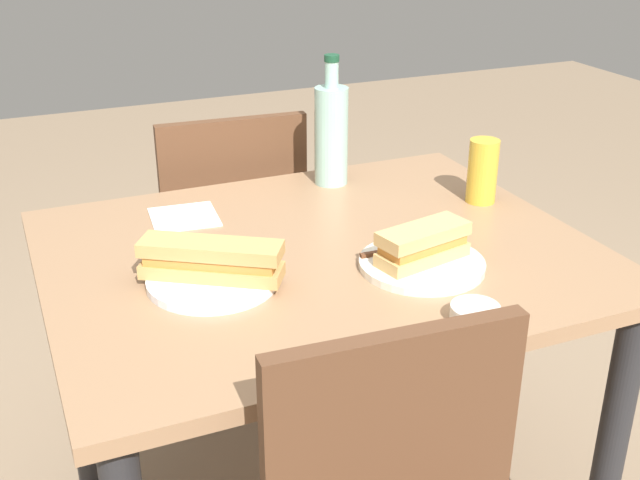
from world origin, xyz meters
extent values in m
cube|color=#997251|center=(0.00, 0.00, 0.72)|extent=(1.06, 0.86, 0.03)
cylinder|color=#262628|center=(0.47, -0.37, 0.35)|extent=(0.06, 0.06, 0.70)
cylinder|color=#262628|center=(-0.47, 0.37, 0.35)|extent=(0.06, 0.06, 0.70)
cylinder|color=#262628|center=(0.47, 0.37, 0.35)|extent=(0.06, 0.06, 0.70)
cube|color=brown|center=(0.00, 0.71, 0.45)|extent=(0.43, 0.43, 0.02)
cube|color=brown|center=(-0.01, 0.53, 0.66)|extent=(0.38, 0.06, 0.40)
cylinder|color=brown|center=(0.19, 0.88, 0.22)|extent=(0.04, 0.04, 0.44)
cylinder|color=brown|center=(-0.17, 0.90, 0.22)|extent=(0.04, 0.04, 0.44)
cylinder|color=brown|center=(0.17, 0.52, 0.22)|extent=(0.04, 0.04, 0.44)
cylinder|color=brown|center=(-0.19, 0.54, 0.22)|extent=(0.04, 0.04, 0.44)
cube|color=brown|center=(-0.11, -0.53, 0.66)|extent=(0.38, 0.05, 0.40)
cylinder|color=white|center=(-0.24, -0.06, 0.74)|extent=(0.24, 0.24, 0.01)
cube|color=tan|center=(-0.24, -0.06, 0.76)|extent=(0.25, 0.20, 0.02)
cube|color=#CC8438|center=(-0.24, -0.06, 0.78)|extent=(0.23, 0.18, 0.02)
cube|color=tan|center=(-0.24, -0.06, 0.80)|extent=(0.25, 0.20, 0.02)
cube|color=silver|center=(-0.17, -0.03, 0.75)|extent=(0.10, 0.05, 0.00)
cube|color=#59331E|center=(-0.25, 0.00, 0.75)|extent=(0.08, 0.04, 0.01)
cylinder|color=silver|center=(0.14, -0.15, 0.74)|extent=(0.24, 0.24, 0.01)
cube|color=tan|center=(0.14, -0.15, 0.76)|extent=(0.19, 0.11, 0.02)
cube|color=#CC8438|center=(0.14, -0.15, 0.78)|extent=(0.18, 0.10, 0.02)
cube|color=tan|center=(0.14, -0.15, 0.80)|extent=(0.19, 0.11, 0.02)
cube|color=silver|center=(0.17, -0.10, 0.75)|extent=(0.10, 0.02, 0.00)
cube|color=#59331E|center=(0.08, -0.10, 0.75)|extent=(0.08, 0.01, 0.01)
cylinder|color=#99C6B7|center=(0.17, 0.34, 0.85)|extent=(0.08, 0.08, 0.23)
cylinder|color=#99C6B7|center=(0.17, 0.34, 0.99)|extent=(0.03, 0.03, 0.06)
cylinder|color=#19472D|center=(0.17, 0.34, 1.03)|extent=(0.03, 0.03, 0.02)
cylinder|color=gold|center=(0.43, 0.09, 0.80)|extent=(0.07, 0.07, 0.14)
cylinder|color=silver|center=(0.12, -0.36, 0.75)|extent=(0.08, 0.08, 0.03)
cube|color=white|center=(-0.21, 0.26, 0.73)|extent=(0.15, 0.15, 0.00)
camera|label=1|loc=(-0.56, -1.31, 1.40)|focal=44.72mm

